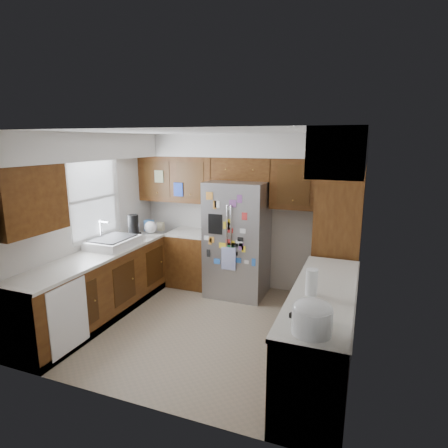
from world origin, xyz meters
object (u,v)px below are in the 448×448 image
Objects in this scene: fridge at (238,239)px; rice_cooker at (312,316)px; pantry at (338,238)px; paper_towel at (312,282)px.

rice_cooker is at bearing -59.87° from fridge.
pantry reaches higher than rice_cooker.
rice_cooker is 0.76m from paper_towel.
pantry is 8.19× the size of paper_towel.
pantry reaches higher than fridge.
fridge is 2.30m from paper_towel.
fridge is 6.86× the size of paper_towel.
pantry reaches higher than paper_towel.
pantry is 2.53m from rice_cooker.
fridge is at bearing 127.27° from paper_towel.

